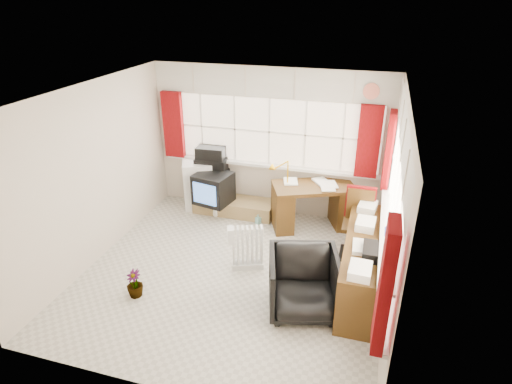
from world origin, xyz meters
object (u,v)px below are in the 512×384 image
office_chair (304,283)px  mini_fridge (198,184)px  radiator (248,251)px  task_chair (358,220)px  tv_bench (235,206)px  desk (313,204)px  credenza (363,262)px  crt_tv (213,188)px  desk_lamp (288,167)px

office_chair → mini_fridge: bearing=120.8°
radiator → mini_fridge: size_ratio=0.76×
task_chair → office_chair: 1.57m
task_chair → office_chair: bearing=-109.7°
task_chair → tv_bench: bearing=162.1°
task_chair → radiator: task_chair is taller
desk → credenza: credenza is taller
desk → radiator: bearing=-115.2°
task_chair → radiator: size_ratio=1.59×
task_chair → office_chair: (-0.53, -1.47, -0.17)m
office_chair → credenza: (0.66, 0.64, 0.01)m
desk → task_chair: size_ratio=1.38×
task_chair → office_chair: size_ratio=1.23×
office_chair → mini_fridge: 3.23m
tv_bench → mini_fridge: 0.77m
task_chair → crt_tv: 2.51m
desk → radiator: size_ratio=2.20×
desk → tv_bench: bearing=176.2°
credenza → mini_fridge: size_ratio=2.33×
office_chair → tv_bench: 2.71m
radiator → credenza: (1.57, -0.00, 0.13)m
tv_bench → crt_tv: crt_tv is taller
radiator → crt_tv: crt_tv is taller
mini_fridge → tv_bench: bearing=-6.5°
credenza → crt_tv: bearing=152.6°
mini_fridge → task_chair: bearing=-15.1°
desk_lamp → office_chair: (0.65, -2.01, -0.65)m
desk → crt_tv: same height
desk → tv_bench: (-1.39, 0.09, -0.29)m
radiator → crt_tv: size_ratio=0.97×
credenza → mini_fridge: bearing=151.8°
credenza → tv_bench: credenza is taller
desk → office_chair: (0.23, -2.07, -0.03)m
desk_lamp → radiator: size_ratio=0.63×
desk → task_chair: (0.76, -0.60, 0.14)m
task_chair → crt_tv: bearing=168.2°
credenza → crt_tv: credenza is taller
tv_bench → desk: bearing=-3.8°
tv_bench → office_chair: bearing=-53.2°
office_chair → crt_tv: size_ratio=1.26×
desk_lamp → mini_fridge: 1.79m
task_chair → tv_bench: 2.29m
office_chair → crt_tv: (-1.93, 1.98, 0.13)m
task_chair → tv_bench: size_ratio=0.74×
desk → credenza: (0.89, -1.43, -0.02)m
task_chair → radiator: 1.68m
tv_bench → mini_fridge: bearing=173.5°
desk → office_chair: desk is taller
office_chair → mini_fridge: size_ratio=0.98×
task_chair → crt_tv: size_ratio=1.55×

